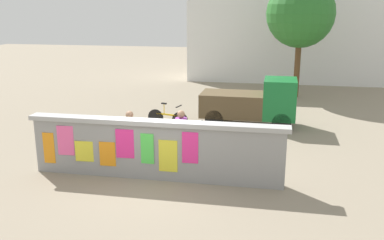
{
  "coord_description": "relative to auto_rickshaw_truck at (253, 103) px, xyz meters",
  "views": [
    {
      "loc": [
        2.94,
        -10.14,
        4.45
      ],
      "look_at": [
        0.64,
        1.81,
        1.18
      ],
      "focal_mm": 39.31,
      "sensor_mm": 36.0,
      "label": 1
    }
  ],
  "objects": [
    {
      "name": "motorcycle",
      "position": [
        -1.01,
        -3.17,
        -0.44
      ],
      "size": [
        1.88,
        0.66,
        0.87
      ],
      "color": "black",
      "rests_on": "ground"
    },
    {
      "name": "tree_roadside",
      "position": [
        1.88,
        5.88,
        3.24
      ],
      "size": [
        3.35,
        3.35,
        5.83
      ],
      "color": "brown",
      "rests_on": "ground"
    },
    {
      "name": "poster_wall",
      "position": [
        -2.29,
        -5.81,
        -0.07
      ],
      "size": [
        6.96,
        0.42,
        1.61
      ],
      "color": "gray",
      "rests_on": "ground"
    },
    {
      "name": "person_bystander",
      "position": [
        -3.25,
        -4.98,
        0.09
      ],
      "size": [
        0.38,
        0.38,
        1.62
      ],
      "color": "#338CBF",
      "rests_on": "ground"
    },
    {
      "name": "person_walking",
      "position": [
        -1.83,
        -4.65,
        0.09
      ],
      "size": [
        0.48,
        0.48,
        1.62
      ],
      "color": "#338CBF",
      "rests_on": "ground"
    },
    {
      "name": "building_background",
      "position": [
        1.65,
        11.43,
        3.4
      ],
      "size": [
        12.67,
        4.38,
        8.55
      ],
      "color": "white",
      "rests_on": "ground"
    },
    {
      "name": "bicycle_far",
      "position": [
        -4.64,
        -3.82,
        -0.54
      ],
      "size": [
        1.67,
        0.57,
        0.95
      ],
      "color": "black",
      "rests_on": "ground"
    },
    {
      "name": "bicycle_near",
      "position": [
        -3.16,
        -0.95,
        -0.54
      ],
      "size": [
        1.67,
        0.56,
        0.95
      ],
      "color": "black",
      "rests_on": "ground"
    },
    {
      "name": "auto_rickshaw_truck",
      "position": [
        0.0,
        0.0,
        0.0
      ],
      "size": [
        3.62,
        1.56,
        1.85
      ],
      "color": "black",
      "rests_on": "ground"
    },
    {
      "name": "ground",
      "position": [
        -2.28,
        2.2,
        -0.9
      ],
      "size": [
        60.0,
        60.0,
        0.0
      ],
      "primitive_type": "plane",
      "color": "gray"
    }
  ]
}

